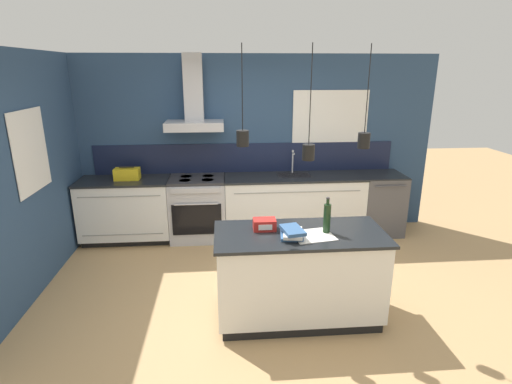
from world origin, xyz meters
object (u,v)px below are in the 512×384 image
(dishwasher, at_px, (380,203))
(yellow_toolbox, at_px, (127,174))
(bottle_on_island, at_px, (327,218))
(oven_range, at_px, (198,208))
(red_supply_box, at_px, (265,224))
(book_stack, at_px, (292,233))

(dishwasher, relative_size, yellow_toolbox, 2.68)
(dishwasher, height_order, bottle_on_island, bottle_on_island)
(oven_range, relative_size, yellow_toolbox, 2.68)
(red_supply_box, height_order, yellow_toolbox, yellow_toolbox)
(oven_range, relative_size, bottle_on_island, 2.62)
(dishwasher, height_order, red_supply_box, red_supply_box)
(book_stack, height_order, yellow_toolbox, yellow_toolbox)
(dishwasher, bearing_deg, book_stack, -128.34)
(bottle_on_island, distance_m, red_supply_box, 0.60)
(bottle_on_island, relative_size, red_supply_box, 1.60)
(dishwasher, distance_m, bottle_on_island, 2.57)
(bottle_on_island, xyz_separation_m, book_stack, (-0.34, -0.08, -0.10))
(oven_range, distance_m, bottle_on_island, 2.55)
(oven_range, xyz_separation_m, dishwasher, (2.72, 0.00, 0.00))
(dishwasher, xyz_separation_m, bottle_on_island, (-1.38, -2.09, 0.60))
(book_stack, xyz_separation_m, yellow_toolbox, (-1.96, 2.17, 0.04))
(book_stack, distance_m, red_supply_box, 0.31)
(red_supply_box, bearing_deg, yellow_toolbox, 131.27)
(book_stack, distance_m, yellow_toolbox, 2.93)
(oven_range, height_order, red_supply_box, red_supply_box)
(dishwasher, height_order, book_stack, book_stack)
(red_supply_box, bearing_deg, oven_range, 111.31)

